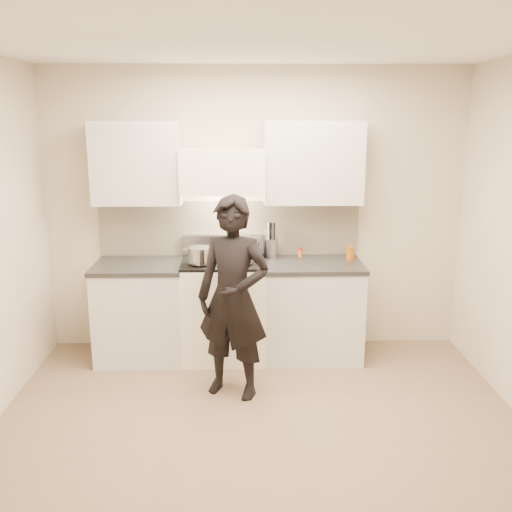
# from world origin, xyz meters

# --- Properties ---
(ground_plane) EXTENTS (4.00, 4.00, 0.00)m
(ground_plane) POSITION_xyz_m (0.00, 0.00, 0.00)
(ground_plane) COLOR #7D6851
(room_shell) EXTENTS (4.04, 3.54, 2.70)m
(room_shell) POSITION_xyz_m (-0.06, 0.37, 1.60)
(room_shell) COLOR beige
(room_shell) RESTS_ON ground
(stove) EXTENTS (0.76, 0.65, 0.96)m
(stove) POSITION_xyz_m (-0.30, 1.42, 0.47)
(stove) COLOR white
(stove) RESTS_ON ground
(counter_right) EXTENTS (0.92, 0.67, 0.92)m
(counter_right) POSITION_xyz_m (0.53, 1.43, 0.46)
(counter_right) COLOR silver
(counter_right) RESTS_ON ground
(counter_left) EXTENTS (0.82, 0.67, 0.92)m
(counter_left) POSITION_xyz_m (-1.08, 1.43, 0.46)
(counter_left) COLOR silver
(counter_left) RESTS_ON ground
(wok) EXTENTS (0.40, 0.49, 0.32)m
(wok) POSITION_xyz_m (-0.15, 1.57, 1.07)
(wok) COLOR #A9AAAE
(wok) RESTS_ON stove
(stock_pot) EXTENTS (0.31, 0.22, 0.14)m
(stock_pot) POSITION_xyz_m (-0.50, 1.28, 1.03)
(stock_pot) COLOR #A9AAAE
(stock_pot) RESTS_ON stove
(utensil_crock) EXTENTS (0.13, 0.13, 0.34)m
(utensil_crock) POSITION_xyz_m (0.15, 1.62, 1.03)
(utensil_crock) COLOR #9B9AA2
(utensil_crock) RESTS_ON counter_right
(spice_jar) EXTENTS (0.04, 0.04, 0.09)m
(spice_jar) POSITION_xyz_m (0.43, 1.63, 0.97)
(spice_jar) COLOR orange
(spice_jar) RESTS_ON counter_right
(oil_glass) EXTENTS (0.07, 0.07, 0.13)m
(oil_glass) POSITION_xyz_m (0.89, 1.51, 0.98)
(oil_glass) COLOR #A85308
(oil_glass) RESTS_ON counter_right
(person) EXTENTS (0.71, 0.59, 1.65)m
(person) POSITION_xyz_m (-0.20, 0.67, 0.83)
(person) COLOR black
(person) RESTS_ON ground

